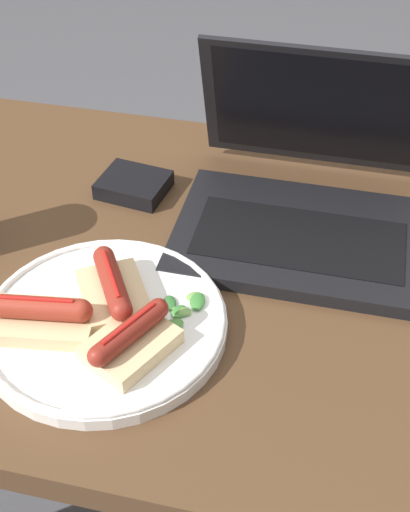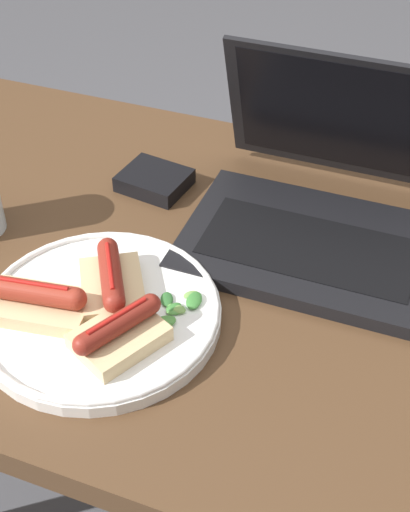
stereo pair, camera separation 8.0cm
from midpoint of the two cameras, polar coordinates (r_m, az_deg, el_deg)
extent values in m
cube|color=#4C331E|center=(0.89, 3.35, -1.55)|extent=(1.39, 0.66, 0.04)
cube|color=black|center=(0.91, 10.93, 0.67)|extent=(0.32, 0.22, 0.02)
cube|color=black|center=(0.89, 10.83, 0.64)|extent=(0.26, 0.12, 0.00)
cube|color=black|center=(0.97, 13.59, 10.67)|extent=(0.32, 0.07, 0.20)
cube|color=black|center=(0.96, 13.55, 10.63)|extent=(0.29, 0.06, 0.17)
cylinder|color=white|center=(0.81, -5.56, -4.82)|extent=(0.27, 0.27, 0.02)
torus|color=white|center=(0.80, -5.60, -4.34)|extent=(0.27, 0.27, 0.01)
cube|color=#D6B784|center=(0.76, -3.87, -6.66)|extent=(0.10, 0.11, 0.02)
cylinder|color=maroon|center=(0.74, -3.94, -5.58)|extent=(0.06, 0.09, 0.02)
sphere|color=maroon|center=(0.76, -1.40, -3.99)|extent=(0.02, 0.02, 0.02)
sphere|color=maroon|center=(0.73, -6.62, -7.23)|extent=(0.02, 0.02, 0.02)
cylinder|color=red|center=(0.74, -3.98, -4.97)|extent=(0.04, 0.07, 0.00)
cube|color=#D6B784|center=(0.81, -4.64, -2.70)|extent=(0.11, 0.12, 0.02)
cylinder|color=maroon|center=(0.80, -4.72, -1.56)|extent=(0.07, 0.09, 0.02)
sphere|color=maroon|center=(0.77, -4.32, -3.83)|extent=(0.02, 0.02, 0.02)
sphere|color=maroon|center=(0.83, -5.09, 0.52)|extent=(0.02, 0.02, 0.02)
cylinder|color=red|center=(0.79, -4.77, -0.90)|extent=(0.04, 0.07, 0.01)
cube|color=#D6B784|center=(0.80, -10.41, -4.13)|extent=(0.12, 0.08, 0.02)
cylinder|color=maroon|center=(0.79, -10.60, -3.02)|extent=(0.09, 0.04, 0.03)
sphere|color=maroon|center=(0.78, -7.45, -3.55)|extent=(0.03, 0.03, 0.03)
cylinder|color=red|center=(0.78, -10.71, -2.34)|extent=(0.08, 0.02, 0.01)
ellipsoid|color=#387A33|center=(0.81, 1.96, -3.70)|extent=(0.02, 0.03, 0.01)
ellipsoid|color=#387A33|center=(0.80, 0.34, -4.28)|extent=(0.02, 0.02, 0.01)
ellipsoid|color=#709E4C|center=(0.82, 1.42, -3.17)|extent=(0.02, 0.02, 0.00)
ellipsoid|color=#2D662D|center=(0.81, -0.25, -3.61)|extent=(0.02, 0.03, 0.00)
ellipsoid|color=#709E4C|center=(0.80, 0.59, -4.36)|extent=(0.02, 0.02, 0.01)
ellipsoid|color=#4C8E3D|center=(0.78, -0.42, -5.48)|extent=(0.03, 0.03, 0.01)
ellipsoid|color=#4C8E3D|center=(0.80, 0.47, -4.54)|extent=(0.02, 0.02, 0.00)
cube|color=black|center=(1.00, -1.79, 5.99)|extent=(0.10, 0.09, 0.02)
camera|label=1|loc=(0.04, -87.13, 2.46)|focal=50.00mm
camera|label=2|loc=(0.04, 92.87, -2.46)|focal=50.00mm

